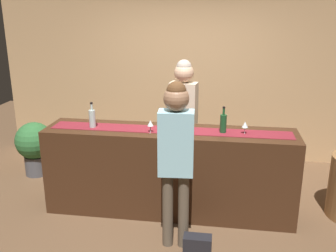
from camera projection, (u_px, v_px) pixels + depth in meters
ground_plane at (169, 210)px, 4.69m from camera, size 10.00×10.00×0.00m
back_wall at (187, 68)px, 6.05m from camera, size 6.00×0.12×2.90m
bar_counter at (170, 171)px, 4.54m from camera, size 2.91×0.60×1.03m
counter_runner_cloth at (170, 130)px, 4.38m from camera, size 2.76×0.28×0.01m
wine_bottle_clear at (92, 118)px, 4.45m from camera, size 0.07×0.07×0.30m
wine_bottle_green at (223, 123)px, 4.27m from camera, size 0.07×0.07×0.30m
wine_glass_near_customer at (245, 125)px, 4.22m from camera, size 0.07×0.07×0.14m
wine_glass_mid_counter at (150, 124)px, 4.27m from camera, size 0.07×0.07×0.14m
wine_glass_far_end at (165, 121)px, 4.36m from camera, size 0.07×0.07×0.14m
bartender at (183, 111)px, 4.90m from camera, size 0.37×0.25×1.76m
customer_sipping at (176, 148)px, 3.69m from camera, size 0.35×0.24×1.73m
potted_plant_tall at (35, 145)px, 5.57m from camera, size 0.54×0.54×0.79m
handbag at (197, 246)px, 3.80m from camera, size 0.28×0.14×0.22m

